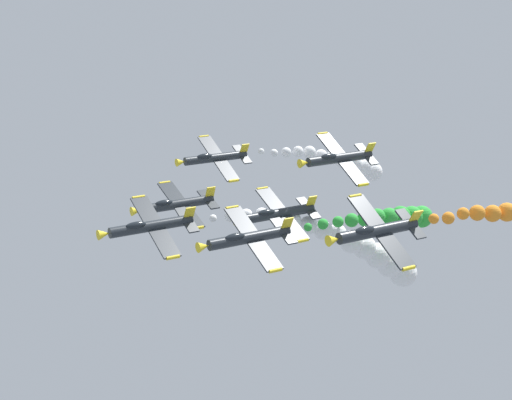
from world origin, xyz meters
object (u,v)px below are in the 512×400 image
(airplane_high_slot, at_px, (339,158))
(airplane_right_inner, at_px, (176,204))
(airplane_left_inner, at_px, (248,238))
(airplane_trailing, at_px, (215,158))
(airplane_right_outer, at_px, (376,231))
(airplane_lead, at_px, (150,226))
(airplane_left_outer, at_px, (278,214))

(airplane_high_slot, bearing_deg, airplane_right_inner, 65.62)
(airplane_left_inner, distance_m, airplane_high_slot, 19.54)
(airplane_right_inner, bearing_deg, airplane_trailing, -47.52)
(airplane_right_outer, xyz_separation_m, airplane_high_slot, (17.68, -9.16, 2.60))
(airplane_left_inner, relative_size, airplane_right_inner, 1.00)
(airplane_lead, relative_size, airplane_trailing, 1.00)
(airplane_lead, distance_m, airplane_right_inner, 10.63)
(airplane_left_inner, relative_size, airplane_high_slot, 1.00)
(airplane_trailing, bearing_deg, airplane_left_outer, 174.20)
(airplane_right_inner, bearing_deg, airplane_left_inner, -179.57)
(airplane_lead, distance_m, airplane_right_outer, 23.01)
(airplane_right_inner, relative_size, airplane_high_slot, 1.00)
(airplane_left_outer, bearing_deg, airplane_right_outer, 179.56)
(airplane_left_outer, distance_m, airplane_high_slot, 10.43)
(airplane_left_outer, relative_size, airplane_trailing, 1.00)
(airplane_left_outer, bearing_deg, airplane_trailing, -5.80)
(airplane_right_outer, height_order, airplane_trailing, airplane_trailing)
(airplane_lead, relative_size, airplane_right_inner, 1.00)
(airplane_trailing, bearing_deg, airplane_right_outer, 176.78)
(airplane_lead, distance_m, airplane_trailing, 24.34)
(airplane_right_outer, bearing_deg, airplane_high_slot, -27.39)
(airplane_lead, bearing_deg, airplane_high_slot, -89.33)
(airplane_lead, xyz_separation_m, airplane_trailing, (17.37, -16.92, 2.07))
(airplane_left_outer, relative_size, airplane_right_outer, 1.00)
(airplane_right_inner, relative_size, airplane_right_outer, 1.00)
(airplane_lead, bearing_deg, airplane_trailing, -44.25)
(airplane_left_outer, xyz_separation_m, airplane_right_outer, (-16.76, 0.13, 2.53))
(airplane_lead, height_order, airplane_right_inner, airplane_lead)
(airplane_right_outer, bearing_deg, airplane_trailing, -3.22)
(airplane_left_inner, distance_m, airplane_right_outer, 12.66)
(airplane_left_inner, height_order, airplane_high_slot, airplane_high_slot)
(airplane_left_outer, bearing_deg, airplane_high_slot, -84.21)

